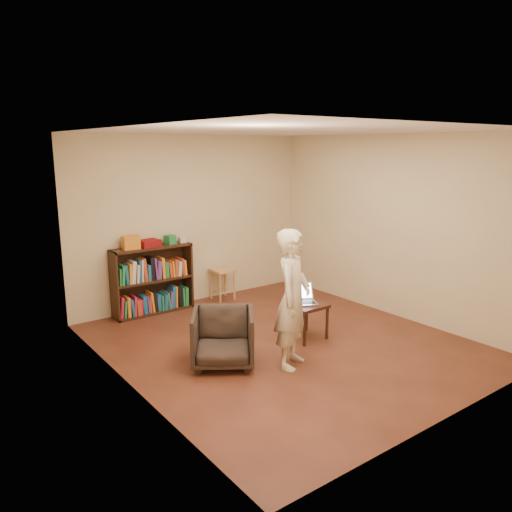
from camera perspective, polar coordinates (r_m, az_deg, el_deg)
floor at (r=6.38m, az=3.19°, el=-9.91°), size 4.50×4.50×0.00m
ceiling at (r=5.91m, az=3.51°, el=14.13°), size 4.50×4.50×0.00m
wall_back at (r=7.84m, az=-7.27°, el=4.10°), size 4.00×0.00×4.00m
wall_left at (r=4.99m, az=-14.57°, el=-0.97°), size 0.00×4.50×4.50m
wall_right at (r=7.43m, az=15.29°, el=3.30°), size 0.00×4.50×4.50m
bookshelf at (r=7.53m, az=-11.75°, el=-3.11°), size 1.20×0.30×1.00m
box_yellow at (r=7.26m, az=-14.10°, el=1.51°), size 0.24×0.19×0.19m
red_cloth at (r=7.39m, az=-12.16°, el=1.44°), size 0.33×0.27×0.10m
box_green at (r=7.52m, az=-9.79°, el=1.85°), size 0.16×0.16×0.13m
box_white at (r=7.62m, az=-8.39°, el=1.85°), size 0.11×0.11×0.08m
stool at (r=8.04m, az=-3.85°, el=-2.17°), size 0.34×0.34×0.50m
armchair at (r=5.69m, az=-3.79°, el=-9.29°), size 0.96×0.96×0.64m
side_table at (r=6.44m, az=5.71°, el=-6.10°), size 0.45×0.45×0.46m
laptop at (r=6.46m, az=5.30°, el=-4.82°), size 0.45×0.46×0.23m
person at (r=5.52m, az=4.23°, el=-4.92°), size 0.68×0.62×1.56m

